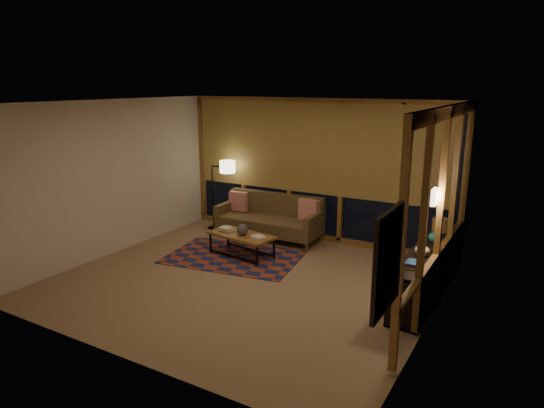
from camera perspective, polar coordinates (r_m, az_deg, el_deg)
The scene contains 21 objects.
floor at distance 7.59m, azimuth -3.09°, elevation -8.98°, with size 5.50×5.00×0.01m, color #96775C.
ceiling at distance 6.99m, azimuth -3.39°, elevation 11.84°, with size 5.50×5.00×0.01m, color silver.
walls at distance 7.17m, azimuth -3.23°, elevation 1.00°, with size 5.51×5.01×2.70m.
window_wall_back at distance 9.25m, azimuth 5.07°, elevation 3.95°, with size 5.30×0.16×2.60m, color olive, non-canonical shape.
window_wall_right at distance 6.73m, azimuth 19.22°, elevation -0.66°, with size 0.16×3.70×2.60m, color olive, non-canonical shape.
wall_art at distance 4.41m, azimuth 13.35°, elevation -6.53°, with size 0.06×0.74×0.94m, color red, non-canonical shape.
wall_sconce at distance 6.55m, azimuth 18.59°, elevation 0.81°, with size 0.12×0.18×0.22m, color #FFEFBF, non-canonical shape.
sofa at distance 9.44m, azimuth -0.37°, elevation -1.61°, with size 2.03×0.82×0.83m, color brown, non-canonical shape.
pillow_left at distance 9.87m, azimuth -3.94°, elevation 0.23°, with size 0.39×0.13×0.39m, color #B00607, non-canonical shape.
pillow_right at distance 9.20m, azimuth 4.34°, elevation -0.77°, with size 0.40×0.13×0.40m, color #B00607, non-canonical shape.
area_rug at distance 8.56m, azimuth -4.56°, elevation -6.22°, with size 2.26×1.51×0.01m, color brown.
coffee_table at distance 8.57m, azimuth -3.59°, elevation -4.81°, with size 1.19×0.55×0.40m, color olive, non-canonical shape.
book_stack_a at distance 8.70m, azimuth -5.42°, elevation -2.93°, with size 0.25×0.20×0.07m, color silver, non-canonical shape.
book_stack_b at distance 8.24m, azimuth -1.59°, elevation -3.94°, with size 0.25×0.20×0.05m, color silver, non-canonical shape.
ceramic_pot at distance 8.42m, azimuth -3.53°, elevation -3.02°, with size 0.20×0.20×0.20m, color black.
floor_lamp at distance 10.09m, azimuth -6.99°, elevation 1.12°, with size 0.48×0.32×1.45m, color black, non-canonical shape.
bookshelf at distance 7.44m, azimuth 17.76°, elevation -7.32°, with size 0.40×2.72×0.68m, color black, non-canonical shape.
basket at distance 8.13m, azimuth 19.24°, elevation -2.34°, with size 0.27×0.27×0.20m, color #9D6236.
teal_bowl at distance 7.54m, azimuth 18.43°, elevation -3.75°, with size 0.15×0.15×0.15m, color #1D7673.
vase at distance 6.91m, azimuth 17.26°, elevation -5.05°, with size 0.20×0.20×0.21m, color tan.
shelf_book_stack at distance 6.50m, azimuth 16.27°, elevation -6.79°, with size 0.18×0.26×0.08m, color silver, non-canonical shape.
Camera 1 is at (3.85, -5.83, 2.98)m, focal length 32.00 mm.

